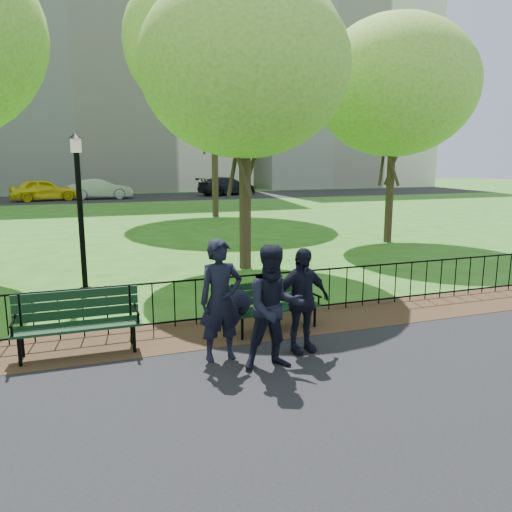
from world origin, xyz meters
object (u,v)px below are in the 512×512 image
object	(u,v)px
person_left	(221,300)
person_mid	(274,308)
taxi	(44,190)
sedan_silver	(101,189)
tree_far_e	(213,44)
park_bench_left_a	(77,316)
park_bench_main	(258,301)
tree_near_e	(245,68)
sedan_dark	(227,186)
tree_mid_e	(395,87)
lamppost	(80,209)
person_right	(301,300)

from	to	relation	value
person_left	person_mid	xyz separation A→B (m)	(0.65, -0.59, -0.01)
taxi	sedan_silver	xyz separation A→B (m)	(4.11, 0.41, -0.03)
tree_far_e	park_bench_left_a	bearing A→B (deg)	-111.39
park_bench_main	tree_near_e	bearing A→B (deg)	66.62
person_mid	sedan_dark	bearing A→B (deg)	79.13
park_bench_main	sedan_silver	size ratio (longest dim) A/B	0.38
park_bench_main	sedan_silver	bearing A→B (deg)	84.67
park_bench_left_a	tree_mid_e	distance (m)	14.47
person_mid	sedan_silver	size ratio (longest dim) A/B	0.39
person_left	taxi	distance (m)	33.85
tree_near_e	tree_mid_e	size ratio (longest dim) A/B	0.98
lamppost	person_right	world-z (taller)	lamppost
person_left	taxi	world-z (taller)	person_left
park_bench_main	tree_mid_e	size ratio (longest dim) A/B	0.23
tree_far_e	taxi	distance (m)	18.90
tree_far_e	person_right	bearing A→B (deg)	-100.99
lamppost	taxi	xyz separation A→B (m)	(-2.43, 28.85, -1.16)
park_bench_main	person_right	distance (m)	1.12
tree_mid_e	person_left	xyz separation A→B (m)	(-9.00, -8.83, -4.67)
tree_near_e	lamppost	bearing A→B (deg)	-160.82
person_left	sedan_dark	world-z (taller)	person_left
lamppost	park_bench_left_a	bearing A→B (deg)	-92.41
tree_mid_e	person_mid	size ratio (longest dim) A/B	4.35
lamppost	person_right	distance (m)	5.93
person_mid	sedan_silver	world-z (taller)	person_mid
park_bench_left_a	person_left	size ratio (longest dim) A/B	1.03
park_bench_left_a	person_mid	distance (m)	3.20
lamppost	taxi	size ratio (longest dim) A/B	0.76
tree_far_e	sedan_dark	size ratio (longest dim) A/B	2.39
tree_far_e	sedan_dark	xyz separation A→B (m)	(5.21, 15.55, -8.10)
lamppost	tree_mid_e	world-z (taller)	tree_mid_e
person_left	lamppost	bearing A→B (deg)	108.94
park_bench_main	taxi	size ratio (longest dim) A/B	0.38
person_mid	sedan_dark	world-z (taller)	person_mid
tree_far_e	sedan_silver	world-z (taller)	tree_far_e
person_right	lamppost	bearing A→B (deg)	117.90
person_mid	taxi	world-z (taller)	person_mid
person_left	person_right	size ratio (longest dim) A/B	1.11
sedan_silver	sedan_dark	distance (m)	10.59
park_bench_left_a	tree_far_e	distance (m)	21.33
person_mid	park_bench_left_a	bearing A→B (deg)	153.99
person_mid	tree_mid_e	bearing A→B (deg)	52.77
person_mid	person_right	world-z (taller)	person_mid
tree_mid_e	lamppost	bearing A→B (deg)	-159.41
tree_mid_e	park_bench_main	bearing A→B (deg)	-135.51
lamppost	person_right	bearing A→B (deg)	-56.21
park_bench_left_a	sedan_dark	bearing A→B (deg)	70.14
tree_mid_e	sedan_dark	distance (m)	26.52
sedan_silver	tree_mid_e	bearing A→B (deg)	-156.75
park_bench_left_a	tree_far_e	xyz separation A→B (m)	(7.17, 18.31, 8.26)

